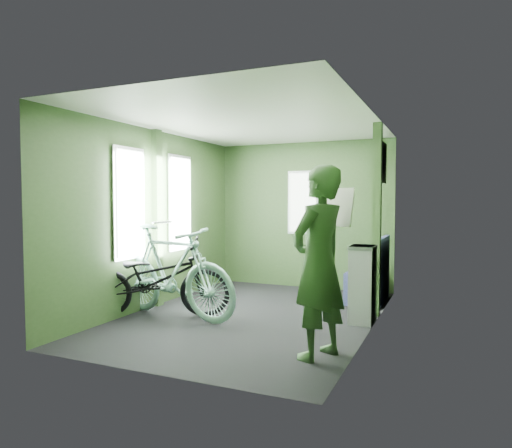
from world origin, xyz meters
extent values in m
plane|color=black|center=(0.00, 0.00, 0.00)|extent=(4.00, 4.00, 0.00)
cube|color=silver|center=(0.00, 0.00, 2.30)|extent=(2.80, 4.00, 0.02)
cube|color=#2D4721|center=(0.00, 2.00, 1.15)|extent=(2.80, 0.02, 2.30)
cube|color=#2D4721|center=(0.00, -2.00, 1.15)|extent=(2.80, 0.02, 2.30)
cube|color=#2D4721|center=(-1.40, 0.00, 1.15)|extent=(0.02, 4.00, 2.30)
cube|color=#2D4721|center=(1.40, 0.00, 1.15)|extent=(0.02, 4.00, 2.30)
cube|color=#2D4721|center=(-1.36, 0.00, 1.15)|extent=(0.08, 0.12, 2.30)
cube|color=silver|center=(-1.35, -0.55, 1.35)|extent=(0.02, 0.56, 1.34)
cube|color=silver|center=(-1.35, 0.55, 1.35)|extent=(0.02, 0.56, 1.34)
cube|color=white|center=(-1.34, -0.55, 1.88)|extent=(0.00, 0.12, 0.12)
cube|color=white|center=(-1.34, 0.55, 1.88)|extent=(0.00, 0.12, 0.12)
cylinder|color=silver|center=(-1.29, 0.00, 1.10)|extent=(0.03, 0.40, 0.03)
cube|color=#2D4721|center=(1.35, 0.60, 1.15)|extent=(0.10, 0.10, 2.30)
cube|color=white|center=(1.38, 0.90, 1.85)|extent=(0.02, 0.40, 0.50)
cube|color=silver|center=(0.00, 1.96, 1.35)|extent=(0.50, 0.02, 1.00)
imported|color=black|center=(-1.01, -0.54, 0.00)|extent=(1.91, 1.40, 1.00)
imported|color=#8DC8B5|center=(-0.84, -0.48, 0.00)|extent=(1.93, 0.95, 1.17)
imported|color=#365830|center=(1.12, -1.09, 0.85)|extent=(0.61, 0.73, 1.69)
cube|color=silver|center=(1.23, -0.82, 1.32)|extent=(0.29, 0.19, 0.35)
cube|color=gray|center=(1.26, 0.23, 0.44)|extent=(0.26, 0.36, 0.88)
cube|color=navy|center=(1.12, 1.37, 0.21)|extent=(0.48, 0.85, 0.42)
cube|color=navy|center=(1.33, 1.37, 0.66)|extent=(0.06, 0.85, 0.47)
camera|label=1|loc=(2.19, -4.95, 1.39)|focal=32.00mm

